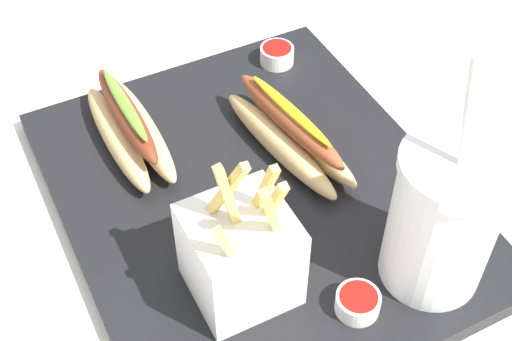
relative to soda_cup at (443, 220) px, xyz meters
name	(u,v)px	position (x,y,z in m)	size (l,w,h in m)	color
ground_plane	(256,211)	(0.15, 0.09, -0.10)	(2.40, 2.40, 0.02)	silver
food_tray	(256,198)	(0.15, 0.09, -0.08)	(0.43, 0.36, 0.02)	black
soda_cup	(443,220)	(0.00, 0.00, 0.00)	(0.09, 0.09, 0.23)	white
fries_basket	(241,254)	(0.06, 0.15, -0.02)	(0.08, 0.08, 0.16)	white
hot_dog_1	(289,133)	(0.19, 0.04, -0.05)	(0.18, 0.07, 0.06)	#DBB775
hot_dog_2	(129,128)	(0.27, 0.18, -0.05)	(0.17, 0.06, 0.06)	#DBB775
ketchup_cup_2	(277,54)	(0.32, -0.02, -0.06)	(0.04, 0.04, 0.02)	white
ketchup_cup_3	(358,302)	(0.00, 0.08, -0.06)	(0.04, 0.04, 0.02)	white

